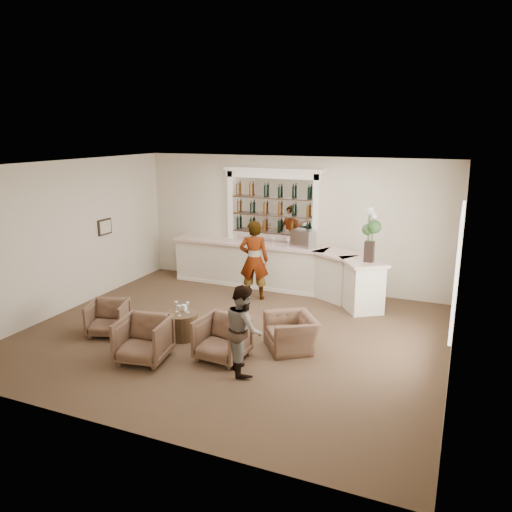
{
  "coord_description": "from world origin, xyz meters",
  "views": [
    {
      "loc": [
        3.99,
        -8.26,
        3.92
      ],
      "look_at": [
        0.12,
        0.9,
        1.4
      ],
      "focal_mm": 35.0,
      "sensor_mm": 36.0,
      "label": 1
    }
  ],
  "objects_px": {
    "sommelier": "(254,260)",
    "armchair_right": "(222,338)",
    "flower_vase": "(370,231)",
    "armchair_center": "(144,339)",
    "armchair_far": "(291,333)",
    "espresso_machine": "(303,239)",
    "armchair_left": "(108,318)",
    "bar_counter": "(278,268)",
    "cocktail_table": "(182,325)",
    "guest": "(243,329)"
  },
  "relations": [
    {
      "from": "sommelier",
      "to": "armchair_left",
      "type": "xyz_separation_m",
      "value": [
        -1.8,
        -3.1,
        -0.61
      ]
    },
    {
      "from": "sommelier",
      "to": "armchair_right",
      "type": "height_order",
      "value": "sommelier"
    },
    {
      "from": "flower_vase",
      "to": "sommelier",
      "type": "bearing_deg",
      "value": -175.81
    },
    {
      "from": "cocktail_table",
      "to": "armchair_left",
      "type": "bearing_deg",
      "value": -163.67
    },
    {
      "from": "espresso_machine",
      "to": "bar_counter",
      "type": "bearing_deg",
      "value": -162.56
    },
    {
      "from": "espresso_machine",
      "to": "sommelier",
      "type": "bearing_deg",
      "value": -125.61
    },
    {
      "from": "sommelier",
      "to": "flower_vase",
      "type": "xyz_separation_m",
      "value": [
        2.63,
        0.19,
        0.86
      ]
    },
    {
      "from": "sommelier",
      "to": "espresso_machine",
      "type": "distance_m",
      "value": 1.35
    },
    {
      "from": "armchair_center",
      "to": "armchair_far",
      "type": "relative_size",
      "value": 0.89
    },
    {
      "from": "armchair_center",
      "to": "armchair_right",
      "type": "bearing_deg",
      "value": 15.99
    },
    {
      "from": "bar_counter",
      "to": "sommelier",
      "type": "height_order",
      "value": "sommelier"
    },
    {
      "from": "bar_counter",
      "to": "espresso_machine",
      "type": "xyz_separation_m",
      "value": [
        0.6,
        0.09,
        0.78
      ]
    },
    {
      "from": "guest",
      "to": "flower_vase",
      "type": "bearing_deg",
      "value": -55.28
    },
    {
      "from": "cocktail_table",
      "to": "guest",
      "type": "distance_m",
      "value": 1.92
    },
    {
      "from": "armchair_center",
      "to": "armchair_far",
      "type": "bearing_deg",
      "value": 23.57
    },
    {
      "from": "flower_vase",
      "to": "armchair_center",
      "type": "bearing_deg",
      "value": -127.95
    },
    {
      "from": "bar_counter",
      "to": "guest",
      "type": "height_order",
      "value": "guest"
    },
    {
      "from": "sommelier",
      "to": "guest",
      "type": "bearing_deg",
      "value": 94.39
    },
    {
      "from": "armchair_far",
      "to": "espresso_machine",
      "type": "distance_m",
      "value": 3.52
    },
    {
      "from": "armchair_right",
      "to": "cocktail_table",
      "type": "bearing_deg",
      "value": 160.21
    },
    {
      "from": "armchair_left",
      "to": "espresso_machine",
      "type": "relative_size",
      "value": 1.51
    },
    {
      "from": "armchair_center",
      "to": "espresso_machine",
      "type": "relative_size",
      "value": 1.74
    },
    {
      "from": "armchair_far",
      "to": "cocktail_table",
      "type": "bearing_deg",
      "value": -116.48
    },
    {
      "from": "espresso_machine",
      "to": "armchair_far",
      "type": "bearing_deg",
      "value": -66.58
    },
    {
      "from": "armchair_far",
      "to": "armchair_right",
      "type": "bearing_deg",
      "value": -84.41
    },
    {
      "from": "armchair_left",
      "to": "espresso_machine",
      "type": "height_order",
      "value": "espresso_machine"
    },
    {
      "from": "armchair_left",
      "to": "armchair_right",
      "type": "distance_m",
      "value": 2.56
    },
    {
      "from": "armchair_right",
      "to": "espresso_machine",
      "type": "bearing_deg",
      "value": 92.43
    },
    {
      "from": "armchair_center",
      "to": "armchair_right",
      "type": "relative_size",
      "value": 1.03
    },
    {
      "from": "guest",
      "to": "flower_vase",
      "type": "height_order",
      "value": "flower_vase"
    },
    {
      "from": "bar_counter",
      "to": "cocktail_table",
      "type": "xyz_separation_m",
      "value": [
        -0.68,
        -3.51,
        -0.32
      ]
    },
    {
      "from": "cocktail_table",
      "to": "espresso_machine",
      "type": "xyz_separation_m",
      "value": [
        1.29,
        3.6,
        1.11
      ]
    },
    {
      "from": "bar_counter",
      "to": "flower_vase",
      "type": "bearing_deg",
      "value": -15.26
    },
    {
      "from": "bar_counter",
      "to": "sommelier",
      "type": "relative_size",
      "value": 3.03
    },
    {
      "from": "cocktail_table",
      "to": "armchair_far",
      "type": "xyz_separation_m",
      "value": [
        2.11,
        0.34,
        0.06
      ]
    },
    {
      "from": "armchair_far",
      "to": "espresso_machine",
      "type": "bearing_deg",
      "value": 158.53
    },
    {
      "from": "sommelier",
      "to": "armchair_far",
      "type": "distance_m",
      "value": 2.98
    },
    {
      "from": "guest",
      "to": "espresso_machine",
      "type": "distance_m",
      "value": 4.45
    },
    {
      "from": "armchair_right",
      "to": "armchair_far",
      "type": "relative_size",
      "value": 0.87
    },
    {
      "from": "flower_vase",
      "to": "espresso_machine",
      "type": "bearing_deg",
      "value": 157.27
    },
    {
      "from": "cocktail_table",
      "to": "espresso_machine",
      "type": "bearing_deg",
      "value": 70.33
    },
    {
      "from": "bar_counter",
      "to": "flower_vase",
      "type": "relative_size",
      "value": 4.85
    },
    {
      "from": "bar_counter",
      "to": "armchair_far",
      "type": "bearing_deg",
      "value": -65.68
    },
    {
      "from": "armchair_right",
      "to": "flower_vase",
      "type": "height_order",
      "value": "flower_vase"
    },
    {
      "from": "sommelier",
      "to": "armchair_far",
      "type": "xyz_separation_m",
      "value": [
        1.74,
        -2.34,
        -0.64
      ]
    },
    {
      "from": "armchair_left",
      "to": "espresso_machine",
      "type": "bearing_deg",
      "value": 35.63
    },
    {
      "from": "guest",
      "to": "flower_vase",
      "type": "relative_size",
      "value": 1.27
    },
    {
      "from": "armchair_center",
      "to": "armchair_left",
      "type": "bearing_deg",
      "value": 142.8
    },
    {
      "from": "armchair_left",
      "to": "armchair_far",
      "type": "distance_m",
      "value": 3.62
    },
    {
      "from": "armchair_left",
      "to": "flower_vase",
      "type": "height_order",
      "value": "flower_vase"
    }
  ]
}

